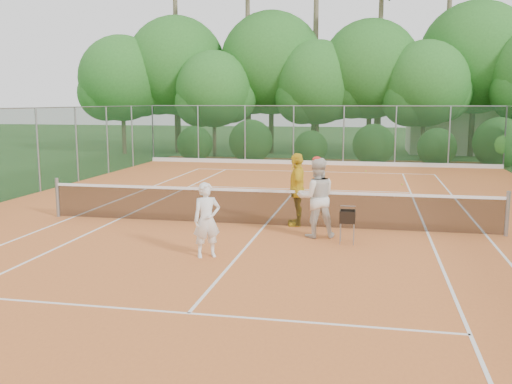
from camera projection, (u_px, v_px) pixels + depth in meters
ground at (265, 226)px, 14.94m from camera, size 120.00×120.00×0.00m
clay_court at (265, 226)px, 14.94m from camera, size 18.00×36.00×0.02m
club_building at (473, 129)px, 36.18m from camera, size 8.00×5.00×3.00m
tennis_net at (265, 206)px, 14.86m from camera, size 11.97×0.10×1.10m
player_white at (207, 220)px, 11.82m from camera, size 0.68×0.61×1.57m
player_center_grp at (316, 197)px, 13.56m from camera, size 1.08×0.94×1.94m
player_yellow at (297, 189)px, 14.85m from camera, size 0.60×1.17×1.91m
ball_hopper at (347, 217)px, 12.97m from camera, size 0.34×0.34×0.77m
stray_ball_a at (301, 174)px, 25.28m from camera, size 0.07×0.07×0.07m
stray_ball_b at (366, 171)px, 26.40m from camera, size 0.07×0.07×0.07m
stray_ball_c at (402, 184)px, 22.14m from camera, size 0.07×0.07×0.07m
court_markings at (265, 225)px, 14.94m from camera, size 11.03×23.83×0.01m
fence_back at (318, 135)px, 29.23m from camera, size 18.07×0.07×3.00m
tropical_treeline at (352, 69)px, 33.44m from camera, size 32.10×8.49×15.03m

